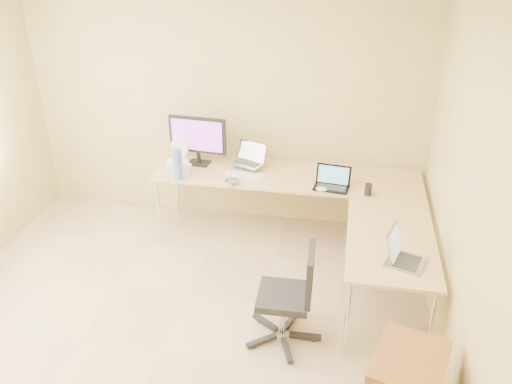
% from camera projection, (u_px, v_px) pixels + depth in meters
% --- Properties ---
extents(floor, '(4.50, 4.50, 0.00)m').
position_uv_depth(floor, '(160.00, 353.00, 4.05)').
color(floor, tan).
rests_on(floor, ground).
extents(ceiling, '(4.50, 4.50, 0.00)m').
position_uv_depth(ceiling, '(120.00, 0.00, 2.84)').
color(ceiling, white).
rests_on(ceiling, ground).
extents(wall_back, '(4.50, 0.00, 4.50)m').
position_uv_depth(wall_back, '(224.00, 103.00, 5.40)').
color(wall_back, '#D3C065').
rests_on(wall_back, ground).
extents(wall_right, '(0.00, 4.50, 4.50)m').
position_uv_depth(wall_right, '(477.00, 239.00, 3.10)').
color(wall_right, '#D3C065').
rests_on(wall_right, ground).
extents(desk_main, '(2.65, 0.70, 0.73)m').
position_uv_depth(desk_main, '(286.00, 206.00, 5.37)').
color(desk_main, tan).
rests_on(desk_main, ground).
extents(desk_return, '(0.70, 1.30, 0.73)m').
position_uv_depth(desk_return, '(386.00, 274.00, 4.34)').
color(desk_return, tan).
rests_on(desk_return, ground).
extents(monitor, '(0.61, 0.24, 0.51)m').
position_uv_depth(monitor, '(198.00, 141.00, 5.31)').
color(monitor, black).
rests_on(monitor, desk_main).
extents(book_stack, '(0.25, 0.33, 0.05)m').
position_uv_depth(book_stack, '(247.00, 160.00, 5.43)').
color(book_stack, '#266E57').
rests_on(book_stack, desk_main).
extents(laptop_center, '(0.39, 0.35, 0.20)m').
position_uv_depth(laptop_center, '(248.00, 154.00, 5.25)').
color(laptop_center, silver).
rests_on(laptop_center, desk_main).
extents(laptop_black, '(0.35, 0.28, 0.21)m').
position_uv_depth(laptop_black, '(332.00, 178.00, 4.88)').
color(laptop_black, black).
rests_on(laptop_black, desk_main).
extents(keyboard, '(0.40, 0.13, 0.02)m').
position_uv_depth(keyboard, '(245.00, 175.00, 5.17)').
color(keyboard, white).
rests_on(keyboard, desk_main).
extents(mouse, '(0.12, 0.09, 0.04)m').
position_uv_depth(mouse, '(322.00, 189.00, 4.87)').
color(mouse, silver).
rests_on(mouse, desk_main).
extents(mug, '(0.14, 0.14, 0.10)m').
position_uv_depth(mug, '(186.00, 169.00, 5.18)').
color(mug, white).
rests_on(mug, desk_main).
extents(cd_stack, '(0.16, 0.16, 0.03)m').
position_uv_depth(cd_stack, '(232.00, 182.00, 5.01)').
color(cd_stack, '#B0AFD1').
rests_on(cd_stack, desk_main).
extents(water_bottle, '(0.11, 0.11, 0.31)m').
position_uv_depth(water_bottle, '(178.00, 164.00, 5.04)').
color(water_bottle, '#4F73C1').
rests_on(water_bottle, desk_main).
extents(papers, '(0.25, 0.35, 0.01)m').
position_uv_depth(papers, '(181.00, 163.00, 5.44)').
color(papers, white).
rests_on(papers, desk_main).
extents(white_box, '(0.24, 0.21, 0.08)m').
position_uv_depth(white_box, '(178.00, 164.00, 5.33)').
color(white_box, white).
rests_on(white_box, desk_main).
extents(desk_fan, '(0.25, 0.25, 0.26)m').
position_uv_depth(desk_fan, '(181.00, 151.00, 5.40)').
color(desk_fan, white).
rests_on(desk_fan, desk_main).
extents(black_cup, '(0.08, 0.08, 0.11)m').
position_uv_depth(black_cup, '(368.00, 190.00, 4.78)').
color(black_cup, black).
rests_on(black_cup, desk_main).
extents(laptop_return, '(0.38, 0.34, 0.21)m').
position_uv_depth(laptop_return, '(407.00, 251.00, 3.81)').
color(laptop_return, '#9996AB').
rests_on(laptop_return, desk_return).
extents(office_chair, '(0.53, 0.53, 0.85)m').
position_uv_depth(office_chair, '(283.00, 287.00, 3.97)').
color(office_chair, black).
rests_on(office_chair, ground).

